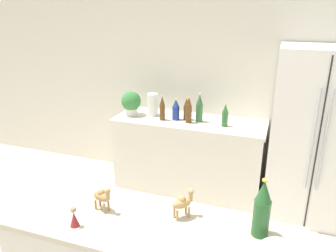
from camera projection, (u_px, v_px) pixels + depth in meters
The scene contains 15 objects.
wall_back at pixel (235, 84), 3.79m from camera, with size 8.00×0.06×2.55m.
back_counter at pixel (188, 155), 3.92m from camera, with size 1.74×0.63×0.88m.
refrigerator at pixel (314, 136), 3.30m from camera, with size 0.85×0.72×1.77m.
potted_plant at pixel (131, 102), 3.90m from camera, with size 0.23×0.23×0.29m.
paper_towel_roll at pixel (153, 105), 3.89m from camera, with size 0.12×0.12×0.27m.
back_bottle_0 at pixel (162, 108), 3.73m from camera, with size 0.06×0.06×0.29m.
back_bottle_1 at pixel (225, 115), 3.53m from camera, with size 0.07×0.07×0.26m.
back_bottle_2 at pixel (187, 109), 3.74m from camera, with size 0.07×0.07×0.26m.
back_bottle_3 at pixel (199, 108), 3.67m from camera, with size 0.08×0.08×0.33m.
back_bottle_4 at pixel (176, 110), 3.74m from camera, with size 0.08×0.08×0.25m.
back_bottle_5 at pixel (189, 110), 3.64m from camera, with size 0.07×0.07×0.30m.
wine_bottle at pixel (262, 209), 1.64m from camera, with size 0.09×0.09×0.32m.
camel_figurine at pixel (102, 196), 1.86m from camera, with size 0.13×0.09×0.16m.
camel_figurine_second at pixel (183, 202), 1.80m from camera, with size 0.12×0.12×0.17m.
wise_man_figurine_crimson at pixel (74, 218), 1.74m from camera, with size 0.05×0.05×0.12m.
Camera 1 is at (0.50, -1.05, 2.10)m, focal length 35.00 mm.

